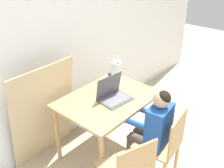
% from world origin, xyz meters
% --- Properties ---
extents(wall_back, '(6.40, 0.05, 2.50)m').
position_xyz_m(wall_back, '(0.00, 2.23, 1.25)').
color(wall_back, white).
rests_on(wall_back, ground_plane).
extents(dining_table, '(1.05, 0.78, 0.75)m').
position_xyz_m(dining_table, '(0.14, 1.57, 0.65)').
color(dining_table, tan).
rests_on(dining_table, ground_plane).
extents(chair_occupied, '(0.44, 0.44, 0.86)m').
position_xyz_m(chair_occupied, '(0.18, 0.87, 0.45)').
color(chair_occupied, tan).
rests_on(chair_occupied, ground_plane).
extents(person_seated, '(0.35, 0.45, 1.07)m').
position_xyz_m(person_seated, '(0.17, 0.98, 0.66)').
color(person_seated, '#1E4C9E').
rests_on(person_seated, ground_plane).
extents(laptop, '(0.37, 0.29, 0.26)m').
position_xyz_m(laptop, '(0.17, 1.52, 0.81)').
color(laptop, '#4C4C51').
rests_on(laptop, dining_table).
extents(flower_vase, '(0.12, 0.12, 0.32)m').
position_xyz_m(flower_vase, '(0.53, 1.77, 0.88)').
color(flower_vase, silver).
rests_on(flower_vase, dining_table).
extents(water_bottle, '(0.08, 0.08, 0.19)m').
position_xyz_m(water_bottle, '(0.32, 1.70, 0.84)').
color(water_bottle, silver).
rests_on(water_bottle, dining_table).
extents(cardboard_panel, '(0.80, 0.18, 1.16)m').
position_xyz_m(cardboard_panel, '(-0.35, 2.08, 0.58)').
color(cardboard_panel, tan).
rests_on(cardboard_panel, ground_plane).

